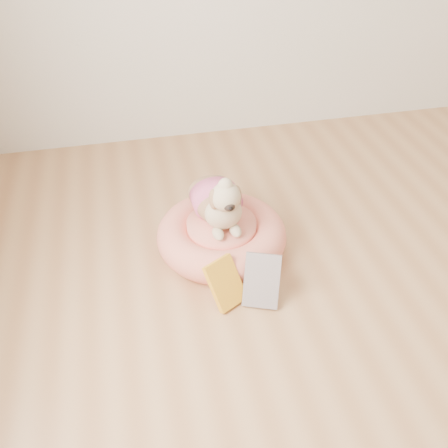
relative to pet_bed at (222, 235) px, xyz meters
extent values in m
cylinder|color=#FF7763|center=(0.00, 0.00, -0.03)|extent=(0.42, 0.42, 0.09)
torus|color=#FF7763|center=(0.00, 0.00, 0.00)|extent=(0.58, 0.58, 0.15)
cylinder|color=#FF7763|center=(0.00, 0.00, 0.04)|extent=(0.31, 0.31, 0.08)
cube|color=yellow|center=(-0.05, -0.31, 0.02)|extent=(0.18, 0.18, 0.18)
cube|color=white|center=(0.09, -0.34, 0.03)|extent=(0.18, 0.18, 0.19)
camera|label=1|loc=(-0.37, -1.68, 1.42)|focal=40.00mm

